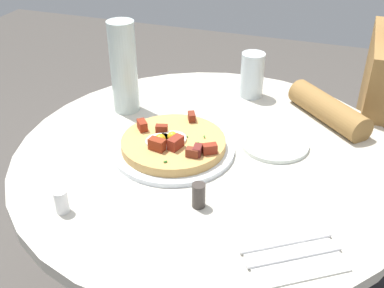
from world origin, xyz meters
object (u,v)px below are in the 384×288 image
at_px(fork, 294,256).
at_px(salt_shaker, 61,201).
at_px(water_glass, 252,75).
at_px(person_seated, 382,167).
at_px(pizza_plate, 174,149).
at_px(dining_table, 209,207).
at_px(water_bottle, 124,68).
at_px(breakfast_pizza, 173,143).
at_px(bread_plate, 275,144).
at_px(knife, 286,242).
at_px(pepper_shaker, 199,195).

xyz_separation_m(fork, salt_shaker, (0.02, -0.46, 0.02)).
distance_m(water_glass, salt_shaker, 0.68).
xyz_separation_m(person_seated, pizza_plate, (0.48, -0.53, 0.25)).
bearing_deg(dining_table, fork, 40.65).
bearing_deg(water_bottle, fork, 52.10).
distance_m(fork, salt_shaker, 0.46).
bearing_deg(pizza_plate, water_glass, 163.45).
xyz_separation_m(breakfast_pizza, water_bottle, (-0.16, -0.20, 0.10)).
bearing_deg(water_glass, water_bottle, -57.00).
distance_m(dining_table, pizza_plate, 0.20).
bearing_deg(dining_table, water_glass, 175.94).
distance_m(bread_plate, knife, 0.34).
distance_m(person_seated, fork, 0.80).
xyz_separation_m(knife, salt_shaker, (0.05, -0.44, 0.02)).
distance_m(breakfast_pizza, water_glass, 0.38).
bearing_deg(fork, salt_shaker, 149.08).
bearing_deg(pepper_shaker, breakfast_pizza, -144.54).
height_order(water_glass, pepper_shaker, water_glass).
height_order(dining_table, pepper_shaker, pepper_shaker).
distance_m(bread_plate, water_glass, 0.28).
distance_m(dining_table, salt_shaker, 0.43).
height_order(breakfast_pizza, water_bottle, water_bottle).
height_order(breakfast_pizza, fork, breakfast_pizza).
bearing_deg(water_glass, knife, 19.13).
relative_size(knife, pepper_shaker, 3.32).
relative_size(fork, water_glass, 1.36).
height_order(person_seated, fork, person_seated).
bearing_deg(water_bottle, breakfast_pizza, 51.59).
relative_size(person_seated, salt_shaker, 22.62).
xyz_separation_m(dining_table, knife, (0.26, 0.23, 0.18)).
bearing_deg(person_seated, salt_shaker, -40.90).
distance_m(water_glass, pepper_shaker, 0.53).
bearing_deg(fork, pepper_shaker, 124.46).
distance_m(breakfast_pizza, fork, 0.42).
height_order(bread_plate, water_glass, water_glass).
xyz_separation_m(person_seated, water_glass, (0.12, -0.42, 0.31)).
relative_size(pizza_plate, knife, 1.64).
bearing_deg(breakfast_pizza, salt_shaker, -25.15).
xyz_separation_m(bread_plate, water_glass, (-0.25, -0.12, 0.06)).
bearing_deg(fork, dining_table, 96.71).
bearing_deg(pizza_plate, dining_table, 110.46).
distance_m(knife, water_glass, 0.62).
height_order(bread_plate, salt_shaker, salt_shaker).
xyz_separation_m(bread_plate, pepper_shaker, (0.28, -0.10, 0.02)).
xyz_separation_m(pizza_plate, fork, (0.26, 0.33, 0.00)).
bearing_deg(dining_table, pizza_plate, -69.54).
relative_size(dining_table, salt_shaker, 18.88).
bearing_deg(pizza_plate, person_seated, 132.29).
height_order(breakfast_pizza, salt_shaker, breakfast_pizza).
xyz_separation_m(knife, pepper_shaker, (-0.05, -0.19, 0.02)).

